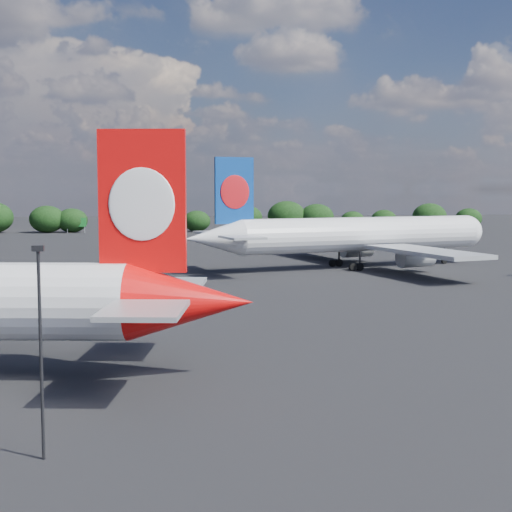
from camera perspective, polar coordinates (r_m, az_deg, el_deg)
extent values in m
plane|color=black|center=(101.74, -12.32, -2.08)|extent=(500.00, 500.00, 0.00)
cone|color=red|center=(48.64, -5.24, -3.68)|extent=(9.21, 6.50, 5.33)
cube|color=red|center=(48.52, -9.08, 4.35)|extent=(5.88, 1.37, 9.60)
ellipsoid|color=white|center=(48.21, -9.14, 4.11)|extent=(4.46, 0.86, 4.90)
ellipsoid|color=white|center=(48.84, -9.01, 4.13)|extent=(4.46, 0.86, 4.90)
cube|color=#999CA1|center=(43.16, -8.96, -4.31)|extent=(5.67, 7.02, 0.32)
cube|color=#999CA1|center=(54.61, -6.77, -2.25)|extent=(5.67, 7.02, 0.32)
cylinder|color=white|center=(118.53, 8.42, 1.74)|extent=(42.46, 16.89, 5.60)
sphere|color=white|center=(130.76, 16.43, 1.91)|extent=(6.90, 6.90, 5.60)
cone|color=white|center=(107.56, -3.42, 1.43)|extent=(10.13, 7.81, 5.60)
cube|color=navy|center=(108.46, -1.76, 5.25)|extent=(6.08, 2.20, 10.07)
ellipsoid|color=red|center=(108.15, -1.70, 5.15)|extent=(4.59, 1.49, 5.15)
ellipsoid|color=red|center=(108.77, -1.82, 5.15)|extent=(4.59, 1.49, 5.15)
cube|color=#999CA1|center=(102.55, -1.11, 1.49)|extent=(6.67, 7.83, 0.34)
cube|color=#999CA1|center=(114.07, -3.38, 1.87)|extent=(6.67, 7.83, 0.34)
cube|color=#999CA1|center=(107.80, 13.42, 0.34)|extent=(13.06, 23.52, 0.62)
cube|color=#999CA1|center=(132.36, 5.99, 1.36)|extent=(13.06, 23.52, 0.62)
cylinder|color=#999CA1|center=(113.76, 12.66, -0.12)|extent=(6.21, 4.42, 3.02)
cube|color=#999CA1|center=(113.68, 12.66, 0.27)|extent=(2.46, 0.99, 1.34)
cylinder|color=#999CA1|center=(128.72, 8.05, 0.58)|extent=(6.21, 4.42, 3.02)
cube|color=#999CA1|center=(128.66, 8.06, 0.93)|extent=(2.46, 0.99, 1.34)
cylinder|color=black|center=(114.83, 8.30, -0.33)|extent=(0.39, 0.39, 2.80)
cylinder|color=black|center=(114.94, 8.29, -0.86)|extent=(1.32, 0.82, 1.23)
cylinder|color=black|center=(114.31, 7.76, -0.89)|extent=(1.32, 0.82, 1.23)
cylinder|color=black|center=(120.61, 6.66, -0.04)|extent=(0.39, 0.39, 2.80)
cylinder|color=black|center=(120.71, 6.65, -0.55)|extent=(1.32, 0.82, 1.23)
cylinder|color=black|center=(120.12, 6.14, -0.57)|extent=(1.32, 0.82, 1.23)
cylinder|color=black|center=(128.28, 14.83, 0.11)|extent=(0.33, 0.33, 2.80)
cylinder|color=black|center=(128.38, 14.82, -0.39)|extent=(1.08, 0.65, 1.01)
cylinder|color=black|center=(35.64, -16.82, -7.73)|extent=(0.16, 0.16, 10.06)
cube|color=black|center=(34.86, -17.05, 0.60)|extent=(0.55, 0.30, 0.28)
cube|color=#136321|center=(218.43, -14.22, 2.63)|extent=(6.00, 0.30, 2.60)
cylinder|color=#94979C|center=(218.87, -14.85, 2.05)|extent=(0.20, 0.20, 2.00)
cylinder|color=#94979C|center=(218.24, -13.55, 2.07)|extent=(0.20, 0.20, 2.00)
cube|color=yellow|center=(222.65, -6.33, 3.02)|extent=(5.00, 0.30, 3.00)
cylinder|color=#94979C|center=(222.78, -6.33, 2.31)|extent=(0.30, 0.30, 2.50)
ellipsoid|color=black|center=(221.96, -16.38, 2.84)|extent=(10.56, 8.94, 8.12)
ellipsoid|color=black|center=(221.38, -14.51, 2.77)|extent=(9.42, 7.97, 7.25)
ellipsoid|color=black|center=(217.98, -10.51, 2.62)|extent=(7.53, 6.37, 5.79)
ellipsoid|color=black|center=(218.14, -8.20, 2.90)|extent=(9.86, 8.35, 7.59)
ellipsoid|color=black|center=(219.54, -4.76, 2.80)|extent=(8.42, 7.13, 6.48)
ellipsoid|color=black|center=(225.25, -0.79, 3.07)|extent=(10.33, 8.74, 7.95)
ellipsoid|color=black|center=(224.18, 2.47, 3.23)|extent=(12.13, 10.26, 9.33)
ellipsoid|color=black|center=(224.91, 4.88, 3.11)|extent=(10.95, 9.27, 8.42)
ellipsoid|color=black|center=(229.95, 7.73, 2.83)|extent=(7.80, 6.60, 6.00)
ellipsoid|color=black|center=(232.43, 10.20, 2.87)|extent=(8.38, 7.09, 6.45)
ellipsoid|color=black|center=(235.61, 13.71, 3.09)|extent=(11.06, 9.36, 8.51)
ellipsoid|color=black|center=(243.08, 16.64, 2.88)|extent=(8.83, 7.47, 6.79)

